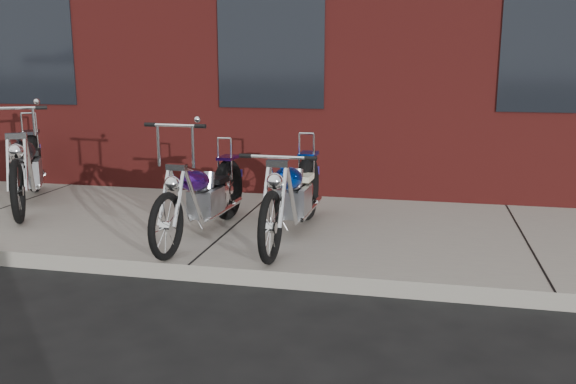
# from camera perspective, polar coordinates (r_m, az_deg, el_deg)

# --- Properties ---
(ground) EXTENTS (120.00, 120.00, 0.00)m
(ground) POSITION_cam_1_polar(r_m,az_deg,el_deg) (5.47, -9.24, -8.25)
(ground) COLOR black
(ground) RESTS_ON ground
(sidewalk) EXTENTS (22.00, 3.00, 0.15)m
(sidewalk) POSITION_cam_1_polar(r_m,az_deg,el_deg) (6.80, -4.62, -3.43)
(sidewalk) COLOR gray
(sidewalk) RESTS_ON ground
(chopper_purple) EXTENTS (0.52, 2.14, 1.20)m
(chopper_purple) POSITION_cam_1_polar(r_m,az_deg,el_deg) (6.20, -7.96, -0.62)
(chopper_purple) COLOR black
(chopper_purple) RESTS_ON sidewalk
(chopper_blue) EXTENTS (0.55, 2.26, 0.98)m
(chopper_blue) POSITION_cam_1_polar(r_m,az_deg,el_deg) (6.09, 0.47, -0.54)
(chopper_blue) COLOR black
(chopper_blue) RESTS_ON sidewalk
(chopper_third) EXTENTS (1.32, 2.22, 1.26)m
(chopper_third) POSITION_cam_1_polar(r_m,az_deg,el_deg) (8.15, -23.26, 1.98)
(chopper_third) COLOR black
(chopper_third) RESTS_ON sidewalk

